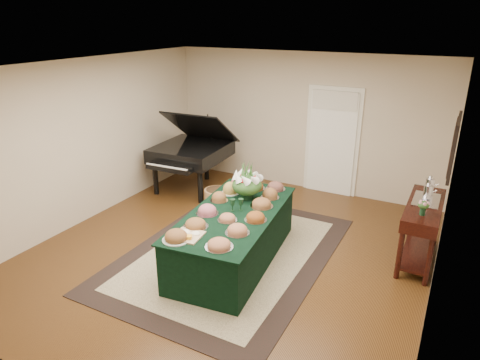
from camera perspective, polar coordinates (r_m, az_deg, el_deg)
The scene contains 14 objects.
ground at distance 6.52m, azimuth -1.25°, elevation -9.49°, with size 6.00×6.00×0.00m, color black.
area_rug at distance 6.47m, azimuth -1.35°, elevation -9.70°, with size 2.72×3.81×0.01m.
kitchen_doorway at distance 8.47m, azimuth 12.16°, elevation 4.88°, with size 1.05×0.07×2.10m.
buffet_table at distance 6.13m, azimuth -0.85°, elevation -7.52°, with size 1.39×2.52×0.76m.
food_platters at distance 6.00m, azimuth -0.78°, elevation -3.63°, with size 1.11×2.39×0.14m.
cutting_board at distance 5.38m, azimuth -6.91°, elevation -7.08°, with size 0.38×0.38×0.10m.
green_goblets at distance 5.98m, azimuth -0.45°, elevation -3.30°, with size 0.17×0.14×0.18m.
floral_centerpiece at distance 6.30m, azimuth 0.94°, elevation -0.20°, with size 0.46×0.46×0.46m.
grand_piano at distance 8.55m, azimuth -6.53°, elevation 3.82°, with size 1.47×1.64×1.63m.
wicker_basket at distance 8.03m, azimuth -3.16°, elevation -2.23°, with size 0.46×0.46×0.29m, color #A17041.
mahogany_sideboard at distance 6.49m, azimuth 23.22°, elevation -4.52°, with size 0.45×1.41×0.90m.
tea_service at distance 6.58m, azimuth 23.82°, elevation -1.24°, with size 0.34×0.58×0.30m.
pink_bouquet at distance 5.99m, azimuth 23.27°, elevation -3.12°, with size 0.16×0.16×0.20m.
wall_painting at distance 6.14m, azimuth 26.65°, elevation 4.03°, with size 0.05×0.95×0.75m.
Camera 1 is at (2.75, -4.90, 3.31)m, focal length 32.00 mm.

